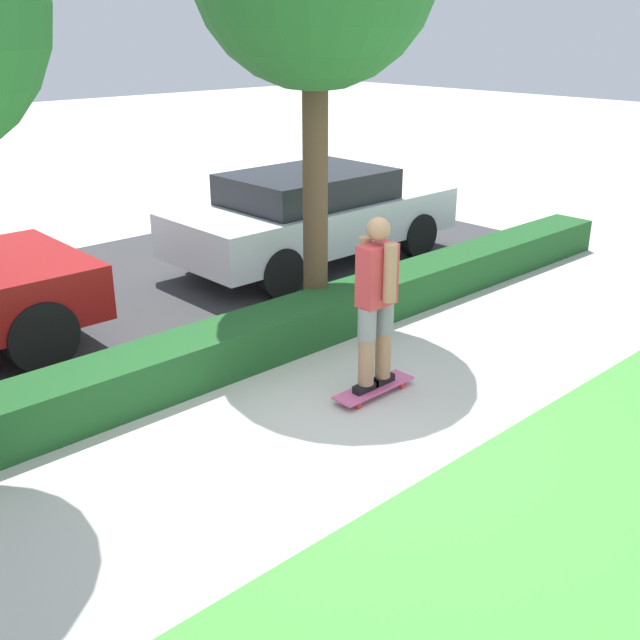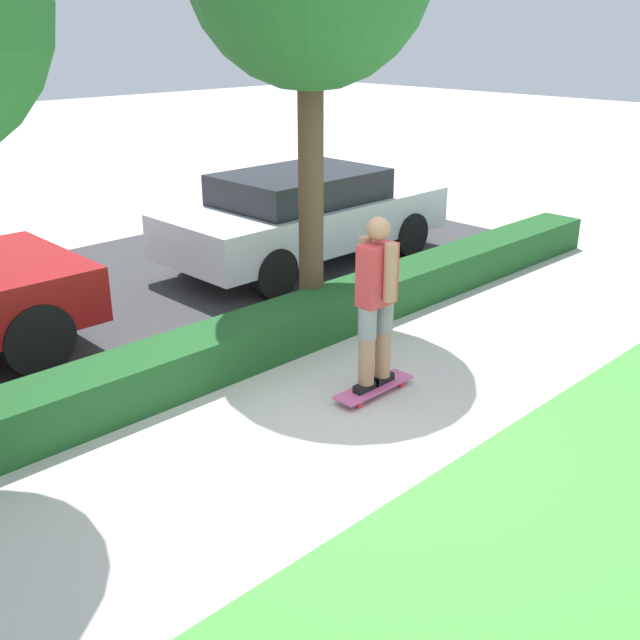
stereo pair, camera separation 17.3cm
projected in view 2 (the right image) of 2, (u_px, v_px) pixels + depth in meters
The scene contains 6 objects.
ground_plane at pixel (350, 423), 6.48m from camera, with size 60.00×60.00×0.00m, color beige.
street_asphalt at pixel (104, 303), 9.27m from camera, with size 12.94×5.00×0.01m.
hedge_row at pixel (234, 346), 7.46m from camera, with size 12.94×0.60×0.46m.
skateboard at pixel (374, 387), 6.96m from camera, with size 0.87×0.24×0.08m.
skater_person at pixel (376, 300), 6.64m from camera, with size 0.49×0.41×1.61m.
parked_car_middle at pixel (305, 214), 10.57m from camera, with size 4.28×1.80×1.33m.
Camera 2 is at (-4.17, -3.89, 3.21)m, focal length 42.00 mm.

